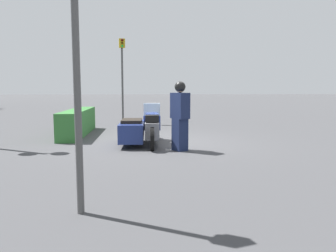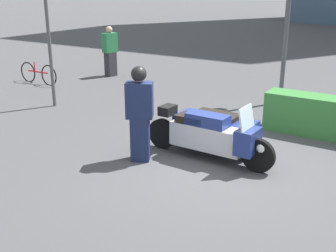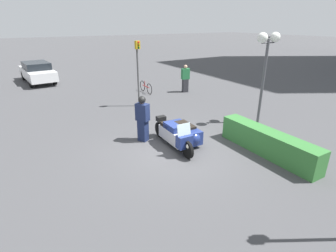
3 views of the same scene
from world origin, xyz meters
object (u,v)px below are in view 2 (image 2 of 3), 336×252
(police_motorcycle, at_px, (216,132))
(bicycle_parked, at_px, (38,74))
(traffic_light_far, at_px, (48,21))
(pedestrian_bystander, at_px, (110,51))
(officer_rider, at_px, (140,112))

(police_motorcycle, xyz_separation_m, bicycle_parked, (-7.67, 2.37, -0.12))
(police_motorcycle, distance_m, traffic_light_far, 5.52)
(police_motorcycle, xyz_separation_m, pedestrian_bystander, (-6.45, 4.61, 0.42))
(pedestrian_bystander, bearing_deg, bicycle_parked, -107.05)
(traffic_light_far, distance_m, pedestrian_bystander, 4.29)
(pedestrian_bystander, relative_size, bicycle_parked, 1.03)
(police_motorcycle, relative_size, pedestrian_bystander, 1.51)
(bicycle_parked, bearing_deg, police_motorcycle, -16.89)
(officer_rider, bearing_deg, pedestrian_bystander, 15.02)
(officer_rider, relative_size, traffic_light_far, 0.52)
(police_motorcycle, height_order, pedestrian_bystander, pedestrian_bystander)
(police_motorcycle, bearing_deg, traffic_light_far, 173.18)
(bicycle_parked, bearing_deg, officer_rider, -26.78)
(police_motorcycle, relative_size, traffic_light_far, 0.77)
(officer_rider, height_order, traffic_light_far, traffic_light_far)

